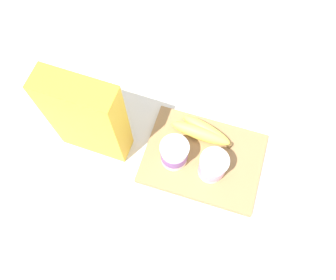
% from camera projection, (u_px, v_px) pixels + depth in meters
% --- Properties ---
extents(ground_plane, '(2.40, 2.40, 0.00)m').
position_uv_depth(ground_plane, '(204.00, 160.00, 0.94)').
color(ground_plane, silver).
extents(cutting_board, '(0.32, 0.24, 0.02)m').
position_uv_depth(cutting_board, '(204.00, 159.00, 0.93)').
color(cutting_board, '#A37A4C').
rests_on(cutting_board, ground_plane).
extents(cereal_box, '(0.19, 0.07, 0.30)m').
position_uv_depth(cereal_box, '(88.00, 119.00, 0.83)').
color(cereal_box, yellow).
rests_on(cereal_box, ground_plane).
extents(yogurt_cup_front, '(0.07, 0.07, 0.09)m').
position_uv_depth(yogurt_cup_front, '(214.00, 167.00, 0.86)').
color(yogurt_cup_front, white).
rests_on(yogurt_cup_front, cutting_board).
extents(yogurt_cup_back, '(0.08, 0.08, 0.09)m').
position_uv_depth(yogurt_cup_back, '(175.00, 154.00, 0.88)').
color(yogurt_cup_back, white).
rests_on(yogurt_cup_back, cutting_board).
extents(banana_bunch, '(0.18, 0.08, 0.04)m').
position_uv_depth(banana_bunch, '(204.00, 132.00, 0.93)').
color(banana_bunch, '#E1CE4E').
rests_on(banana_bunch, cutting_board).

